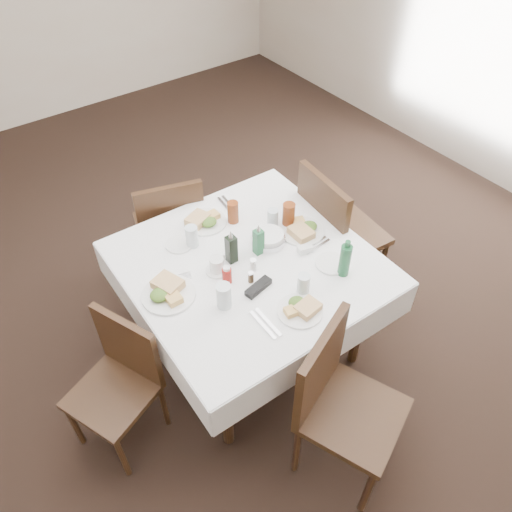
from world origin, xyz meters
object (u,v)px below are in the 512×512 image
Objects in this scene: chair_east at (334,229)px; oil_cruet_green at (258,241)px; coffee_mug at (217,265)px; water_n at (192,236)px; chair_south at (338,397)px; chair_west at (121,376)px; water_s at (303,284)px; ketchup_bottle at (227,275)px; green_bottle at (345,260)px; water_e at (273,218)px; bread_basket at (268,238)px; water_w at (224,296)px; oil_cruet_dark at (231,248)px; chair_north at (171,225)px; dining_table at (249,272)px.

chair_east is 0.70m from oil_cruet_green.
water_n is at bearing 90.22° from coffee_mug.
chair_south reaches higher than chair_west.
water_s is 1.08× the size of ketchup_bottle.
green_bottle reaches higher than chair_west.
water_e is (-0.44, 0.08, 0.25)m from chair_east.
water_n is 0.43m from bread_basket.
chair_east is at bearing 4.46° from chair_west.
green_bottle is at bearing -82.92° from water_e.
water_n is at bearing 112.91° from water_s.
ketchup_bottle is 0.82× the size of coffee_mug.
water_e is 0.15m from bread_basket.
oil_cruet_green is (0.37, 0.21, 0.02)m from water_w.
chair_east reaches higher than oil_cruet_dark.
oil_cruet_dark is (-0.25, 0.00, 0.06)m from bread_basket.
chair_west is at bearing -175.42° from oil_cruet_green.
water_e is (0.36, 0.98, 0.28)m from chair_south.
ketchup_bottle reaches higher than chair_west.
chair_north reaches higher than water_n.
chair_north is at bearing 82.51° from coffee_mug.
chair_east is at bearing 33.72° from water_s.
chair_east is at bearing 1.02° from oil_cruet_dark.
green_bottle reaches higher than oil_cruet_dark.
bread_basket is 0.36m from coffee_mug.
chair_north is 0.91× the size of chair_east.
coffee_mug reaches higher than bread_basket.
coffee_mug is (-0.91, -0.03, 0.23)m from chair_east.
water_s is (-0.64, -0.42, 0.25)m from chair_east.
chair_north is at bearing 78.61° from water_n.
dining_table is at bearing -160.23° from oil_cruet_green.
ketchup_bottle is at bearing -96.83° from chair_north.
chair_south is 4.85× the size of bread_basket.
oil_cruet_green is (0.27, -0.27, 0.02)m from water_n.
oil_cruet_dark is 0.61m from green_bottle.
chair_west is at bearing -172.44° from coffee_mug.
dining_table is 0.84m from chair_south.
chair_west is 0.83m from water_n.
chair_north is 1.10× the size of chair_west.
water_n is 0.67× the size of bread_basket.
chair_north reaches higher than water_e.
chair_east is 9.02× the size of ketchup_bottle.
green_bottle reaches higher than oil_cruet_green.
bread_basket is (0.18, 0.06, 0.11)m from dining_table.
chair_east is 7.38× the size of coffee_mug.
dining_table is 0.23m from ketchup_bottle.
green_bottle is (0.35, -0.37, 0.18)m from dining_table.
coffee_mug is (-0.47, -0.12, -0.02)m from water_e.
ketchup_bottle is at bearing -171.67° from chair_east.
oil_cruet_green is (0.16, -0.03, -0.01)m from oil_cruet_dark.
chair_south is at bearing -82.71° from coffee_mug.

